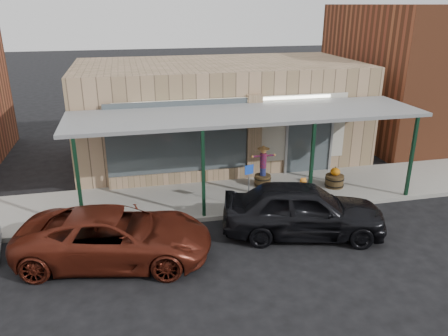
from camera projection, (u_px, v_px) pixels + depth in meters
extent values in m
plane|color=black|center=(279.00, 247.00, 12.49)|extent=(120.00, 120.00, 0.00)
cube|color=gray|center=(246.00, 195.00, 15.74)|extent=(40.00, 3.20, 0.15)
cube|color=tan|center=(219.00, 111.00, 19.23)|extent=(12.00, 6.00, 4.20)
cube|color=#485358|center=(178.00, 139.00, 15.97)|extent=(5.20, 0.06, 2.80)
cube|color=#485358|center=(309.00, 139.00, 17.30)|extent=(1.80, 0.06, 2.80)
cube|color=tan|center=(254.00, 138.00, 16.68)|extent=(0.55, 0.30, 3.40)
cube|color=tan|center=(180.00, 177.00, 16.56)|extent=(5.20, 0.30, 0.50)
cube|color=#B7B2A2|center=(236.00, 132.00, 16.50)|extent=(9.00, 0.02, 2.60)
cube|color=white|center=(236.00, 100.00, 16.05)|extent=(7.50, 0.03, 0.10)
cube|color=slate|center=(247.00, 114.00, 14.69)|extent=(12.00, 3.00, 0.12)
cube|color=black|center=(79.00, 185.00, 12.76)|extent=(0.10, 0.10, 2.95)
cube|color=black|center=(203.00, 175.00, 13.53)|extent=(0.10, 0.10, 2.95)
cube|color=black|center=(311.00, 166.00, 14.27)|extent=(0.10, 0.10, 2.95)
cube|color=black|center=(412.00, 158.00, 15.04)|extent=(0.10, 0.10, 2.95)
cylinder|color=#49371D|center=(263.00, 180.00, 16.29)|extent=(0.74, 0.74, 0.40)
cylinder|color=navy|center=(263.00, 171.00, 16.17)|extent=(0.27, 0.27, 0.30)
cylinder|color=maroon|center=(263.00, 161.00, 16.01)|extent=(0.30, 0.30, 0.56)
sphere|color=tan|center=(264.00, 151.00, 15.88)|extent=(0.22, 0.22, 0.22)
cone|color=tan|center=(264.00, 147.00, 15.83)|extent=(0.36, 0.36, 0.14)
cylinder|color=#49371D|center=(334.00, 181.00, 16.17)|extent=(0.74, 0.74, 0.45)
ellipsoid|color=orange|center=(335.00, 172.00, 16.04)|extent=(0.36, 0.36, 0.29)
cylinder|color=#4C471E|center=(336.00, 167.00, 15.98)|extent=(0.04, 0.04, 0.07)
cylinder|color=gray|center=(249.00, 191.00, 14.36)|extent=(0.04, 0.04, 1.20)
cube|color=blue|center=(249.00, 170.00, 14.09)|extent=(0.31, 0.10, 0.31)
imported|color=black|center=(303.00, 209.00, 12.94)|extent=(5.09, 3.04, 1.62)
ellipsoid|color=orange|center=(303.00, 190.00, 13.60)|extent=(0.30, 0.25, 0.39)
sphere|color=orange|center=(303.00, 181.00, 13.54)|extent=(0.22, 0.22, 0.22)
cylinder|color=#1B791C|center=(303.00, 185.00, 13.54)|extent=(0.15, 0.15, 0.02)
imported|color=#551C11|center=(116.00, 236.00, 11.66)|extent=(5.48, 3.33, 1.42)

